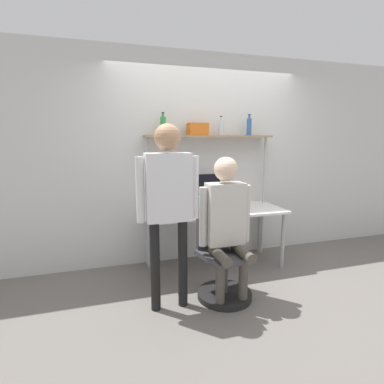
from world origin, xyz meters
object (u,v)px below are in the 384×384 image
Objects in this scene: monitor at (202,188)px; person_standing at (168,193)px; person_seated at (226,217)px; bottle_green at (163,125)px; storage_box at (198,129)px; laptop at (203,209)px; bottle_clear at (221,127)px; office_chair at (223,270)px; bottle_blue at (249,126)px; cell_phone at (223,212)px.

person_standing reaches higher than monitor.
monitor is 0.99m from person_seated.
bottle_green reaches higher than person_standing.
storage_box reaches higher than monitor.
bottle_clear is (0.36, 0.36, 0.97)m from laptop.
person_standing reaches higher than laptop.
office_chair is 1.91m from bottle_blue.
person_seated is 0.83× the size of person_standing.
bottle_blue is at bearing 25.29° from laptop.
monitor is at bearing -178.48° from bottle_clear.
laptop is at bearing 173.86° from cell_phone.
storage_box is at bearing 180.00° from bottle_blue.
storage_box is at bearing 173.43° from monitor.
bottle_green is at bearing 148.90° from cell_phone.
person_seated is 1.38m from bottle_clear.
bottle_green reaches higher than person_seated.
bottle_green is at bearing -180.00° from storage_box.
bottle_green is 1.12× the size of storage_box.
storage_box is (0.02, 0.99, 0.88)m from person_seated.
bottle_blue is (1.31, 0.99, 0.65)m from person_standing.
cell_phone is at bearing -106.77° from bottle_clear.
person_seated is 0.64m from person_standing.
cell_phone is 0.76m from office_chair.
monitor is at bearing 85.45° from person_seated.
laptop is at bearing 91.49° from office_chair.
monitor is at bearing 56.18° from person_standing.
bottle_clear is (0.12, 0.38, 1.02)m from cell_phone.
bottle_green is (-0.42, 0.99, 0.91)m from person_seated.
office_chair is at bearing 101.64° from person_seated.
cell_phone is 0.62× the size of storage_box.
bottle_clear reaches higher than cell_phone.
person_standing is (-0.80, -0.61, 0.38)m from cell_phone.
person_standing is (-0.58, -0.00, 0.27)m from person_seated.
storage_box is (0.60, 0.99, 0.61)m from person_standing.
office_chair is 1.78m from bottle_clear.
office_chair is at bearing -95.33° from monitor.
person_standing is at bearing -175.05° from office_chair.
cell_phone is (0.14, -0.38, -0.24)m from monitor.
laptop is 0.78m from office_chair.
storage_box reaches higher than cell_phone.
person_standing is at bearing -99.50° from bottle_green.
bottle_clear is at bearing 73.23° from cell_phone.
laptop is 1.20× the size of bottle_clear.
bottle_blue is (0.51, 0.38, 1.03)m from cell_phone.
cell_phone is at bearing -62.63° from storage_box.
laptop is 1.00m from storage_box.
storage_box is at bearing 88.88° from person_seated.
cell_phone is at bearing -6.14° from laptop.
laptop is 1.20× the size of storage_box.
bottle_green is 1.14m from bottle_blue.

